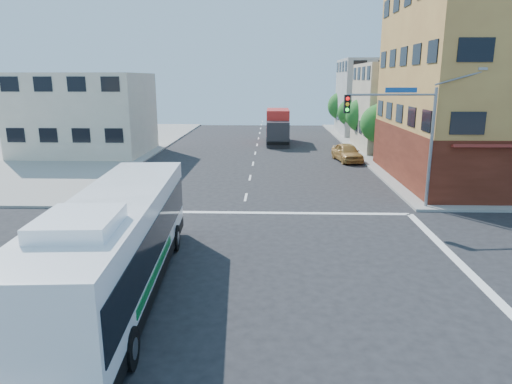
{
  "coord_description": "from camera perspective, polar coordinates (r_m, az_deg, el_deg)",
  "views": [
    {
      "loc": [
        1.6,
        -15.52,
        7.47
      ],
      "look_at": [
        0.92,
        5.31,
        2.28
      ],
      "focal_mm": 32.0,
      "sensor_mm": 36.0,
      "label": 1
    }
  ],
  "objects": [
    {
      "name": "street_tree_d",
      "position": [
        68.32,
        10.74,
        10.74
      ],
      "size": [
        4.0,
        4.0,
        6.03
      ],
      "color": "#342312",
      "rests_on": "ground"
    },
    {
      "name": "parked_car",
      "position": [
        43.17,
        11.32,
        4.87
      ],
      "size": [
        2.66,
        5.08,
        1.65
      ],
      "primitive_type": "imported",
      "rotation": [
        0.0,
        0.0,
        0.15
      ],
      "color": "#B7853E",
      "rests_on": "ground"
    },
    {
      "name": "building_east_far",
      "position": [
        65.38,
        15.8,
        11.32
      ],
      "size": [
        12.06,
        10.06,
        10.0
      ],
      "color": "#A8A8A3",
      "rests_on": "ground"
    },
    {
      "name": "ground",
      "position": [
        17.3,
        -3.69,
        -11.62
      ],
      "size": [
        120.0,
        120.0,
        0.0
      ],
      "primitive_type": "plane",
      "color": "black",
      "rests_on": "ground"
    },
    {
      "name": "street_tree_a",
      "position": [
        44.82,
        15.34,
        8.54
      ],
      "size": [
        3.6,
        3.6,
        5.53
      ],
      "color": "#342312",
      "rests_on": "ground"
    },
    {
      "name": "transit_bus",
      "position": [
        16.53,
        -17.03,
        -6.18
      ],
      "size": [
        3.75,
        13.56,
        3.97
      ],
      "rotation": [
        0.0,
        0.0,
        0.07
      ],
      "color": "black",
      "rests_on": "ground"
    },
    {
      "name": "building_west",
      "position": [
        49.28,
        -20.59,
        9.09
      ],
      "size": [
        12.06,
        10.06,
        8.0
      ],
      "color": "beige",
      "rests_on": "ground"
    },
    {
      "name": "signal_mast_ne",
      "position": [
        27.3,
        17.96,
        8.09
      ],
      "size": [
        7.91,
        1.13,
        8.07
      ],
      "color": "gray",
      "rests_on": "ground"
    },
    {
      "name": "street_tree_b",
      "position": [
        52.6,
        13.36,
        9.57
      ],
      "size": [
        3.8,
        3.8,
        5.79
      ],
      "color": "#342312",
      "rests_on": "ground"
    },
    {
      "name": "building_east_near",
      "position": [
        51.92,
        19.41,
        9.94
      ],
      "size": [
        12.06,
        10.06,
        9.0
      ],
      "color": "#BFB191",
      "rests_on": "ground"
    },
    {
      "name": "box_truck",
      "position": [
        54.31,
        2.74,
        8.09
      ],
      "size": [
        2.63,
        8.7,
        3.91
      ],
      "rotation": [
        0.0,
        0.0,
        -0.0
      ],
      "color": "#27282D",
      "rests_on": "ground"
    },
    {
      "name": "street_tree_c",
      "position": [
        60.46,
        11.87,
        9.9
      ],
      "size": [
        3.4,
        3.4,
        5.29
      ],
      "color": "#342312",
      "rests_on": "ground"
    }
  ]
}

